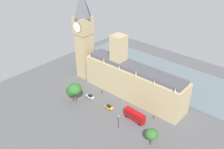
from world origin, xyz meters
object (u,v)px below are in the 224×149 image
Objects in this scene: clock_tower at (84,34)px; street_lamp_far_end at (119,119)px; car_yellow_cab_midblock at (109,107)px; plane_tree_by_river_gate at (72,91)px; plane_tree_under_trees at (152,134)px; parliament_building at (132,80)px; pedestrian_corner at (102,92)px; plane_tree_opposite_hall at (75,89)px; double_decker_bus_trailing at (135,115)px; pedestrian_near_tower at (154,117)px; pedestrian_leading at (123,102)px; car_white_kerbside at (90,96)px.

street_lamp_far_end is at bearing 63.33° from clock_tower.
plane_tree_by_river_gate is at bearing -66.18° from car_yellow_cab_midblock.
plane_tree_by_river_gate is at bearing -88.47° from plane_tree_under_trees.
pedestrian_corner is (8.54, -12.83, -8.56)m from parliament_building.
plane_tree_opposite_hall reaches higher than plane_tree_by_river_gate.
pedestrian_near_tower is at bearing 141.86° from double_decker_bus_trailing.
double_decker_bus_trailing is at bearing 165.05° from street_lamp_far_end.
pedestrian_leading is at bearing -115.57° from double_decker_bus_trailing.
clock_tower reaches higher than pedestrian_leading.
plane_tree_by_river_gate is 0.83× the size of plane_tree_opposite_hall.
car_yellow_cab_midblock reaches higher than pedestrian_near_tower.
car_yellow_cab_midblock is at bearing -120.75° from street_lamp_far_end.
plane_tree_by_river_gate is (15.30, -19.66, 5.56)m from pedestrian_leading.
car_yellow_cab_midblock is at bearing 113.45° from plane_tree_by_river_gate.
plane_tree_by_river_gate is at bearing -109.28° from pedestrian_corner.
street_lamp_far_end is at bearing 25.11° from parliament_building.
plane_tree_by_river_gate reaches higher than pedestrian_leading.
pedestrian_corner is (-7.50, -11.80, -0.21)m from car_yellow_cab_midblock.
car_white_kerbside is at bearing 160.05° from plane_tree_opposite_hall.
car_white_kerbside is 13.13m from car_yellow_cab_midblock.
pedestrian_leading is at bearing 104.75° from pedestrian_near_tower.
clock_tower is 33.05× the size of pedestrian_corner.
plane_tree_opposite_hall reaches higher than plane_tree_under_trees.
clock_tower is 4.67× the size of double_decker_bus_trailing.
car_white_kerbside is at bearing 117.76° from pedestrian_leading.
clock_tower is 33.15× the size of pedestrian_leading.
pedestrian_near_tower is at bearing 112.60° from plane_tree_opposite_hall.
pedestrian_corner is at bearing -56.35° from parliament_building.
clock_tower is (1.49, -32.19, 16.41)m from parliament_building.
plane_tree_under_trees is (-1.21, 45.13, -0.64)m from plane_tree_by_river_gate.
clock_tower is at bearing 80.40° from pedestrian_leading.
street_lamp_far_end is (0.75, -15.96, -1.06)m from plane_tree_under_trees.
plane_tree_by_river_gate is (15.01, -5.51, 5.55)m from pedestrian_corner.
plane_tree_under_trees is (20.86, 58.97, -20.05)m from clock_tower.
car_white_kerbside is at bearing -90.75° from car_yellow_cab_midblock.
clock_tower is at bearing -109.48° from plane_tree_under_trees.
plane_tree_by_river_gate is at bearing -37.92° from parliament_building.
double_decker_bus_trailing is at bearing 73.65° from clock_tower.
clock_tower is 52.56m from street_lamp_far_end.
car_white_kerbside is 17.22m from pedestrian_leading.
double_decker_bus_trailing is 31.35m from plane_tree_opposite_hall.
pedestrian_near_tower is at bearing -151.39° from plane_tree_under_trees.
pedestrian_leading is 0.23× the size of street_lamp_far_end.
car_yellow_cab_midblock is at bearing -3.69° from parliament_building.
plane_tree_under_trees is (7.58, 13.73, 2.96)m from double_decker_bus_trailing.
plane_tree_opposite_hall is (8.20, -29.82, 5.11)m from double_decker_bus_trailing.
parliament_building is 36.16m from clock_tower.
street_lamp_far_end is at bearing 90.89° from plane_tree_by_river_gate.
car_white_kerbside is 0.50× the size of plane_tree_by_river_gate.
plane_tree_opposite_hall reaches higher than street_lamp_far_end.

